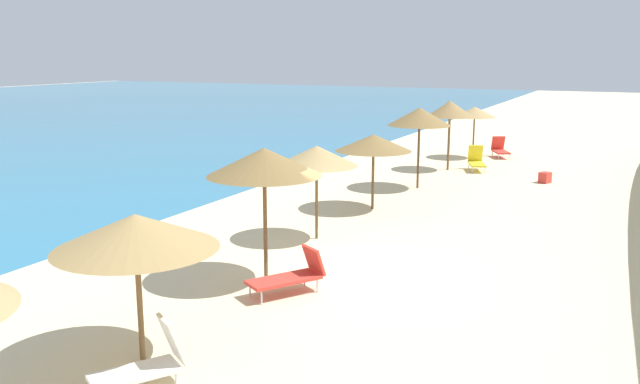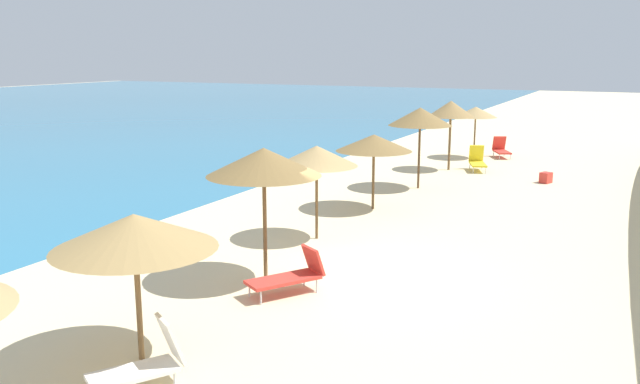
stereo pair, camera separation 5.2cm
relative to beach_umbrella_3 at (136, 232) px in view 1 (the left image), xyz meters
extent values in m
plane|color=beige|center=(5.40, -1.34, -2.16)|extent=(160.00, 160.00, 0.00)
cylinder|color=brown|center=(0.00, 0.00, -1.14)|extent=(0.09, 0.09, 2.03)
cone|color=#9E7F4C|center=(0.00, 0.00, 0.01)|extent=(2.63, 2.63, 0.57)
cylinder|color=brown|center=(4.25, 0.14, -0.91)|extent=(0.09, 0.09, 2.49)
cone|color=olive|center=(4.25, 0.14, 0.49)|extent=(2.49, 2.49, 0.60)
cylinder|color=brown|center=(7.75, 0.61, -1.09)|extent=(0.08, 0.08, 2.15)
cone|color=tan|center=(7.75, 0.61, 0.10)|extent=(2.19, 2.19, 0.54)
cylinder|color=brown|center=(11.67, 0.52, -1.14)|extent=(0.08, 0.08, 2.03)
cone|color=olive|center=(11.67, 0.52, -0.01)|extent=(2.42, 2.42, 0.53)
cylinder|color=brown|center=(15.52, 0.23, -0.92)|extent=(0.08, 0.08, 2.48)
cone|color=olive|center=(15.52, 0.23, 0.50)|extent=(2.33, 2.33, 0.65)
cylinder|color=brown|center=(19.89, 0.27, -0.95)|extent=(0.10, 0.10, 2.42)
cone|color=olive|center=(19.89, 0.27, 0.45)|extent=(1.98, 1.98, 0.68)
cylinder|color=brown|center=(23.71, 0.08, -1.11)|extent=(0.08, 0.08, 2.09)
cone|color=tan|center=(23.71, 0.08, 0.03)|extent=(1.99, 1.99, 0.50)
cube|color=red|center=(3.61, -0.66, -1.83)|extent=(1.63, 1.34, 0.07)
cube|color=red|center=(4.22, -1.05, -1.53)|extent=(0.54, 0.65, 0.59)
cylinder|color=silver|center=(3.19, -0.09, -2.01)|extent=(0.04, 0.04, 0.29)
cylinder|color=silver|center=(2.92, -0.53, -2.01)|extent=(0.04, 0.04, 0.29)
cylinder|color=silver|center=(4.30, -0.79, -2.01)|extent=(0.04, 0.04, 0.29)
cylinder|color=silver|center=(4.02, -1.23, -2.01)|extent=(0.04, 0.04, 0.29)
cube|color=red|center=(24.25, -1.14, -1.87)|extent=(1.38, 1.09, 0.07)
cube|color=red|center=(24.77, -0.88, -1.52)|extent=(0.52, 0.67, 0.69)
cylinder|color=silver|center=(23.67, -1.14, -2.03)|extent=(0.04, 0.04, 0.25)
cylinder|color=silver|center=(23.90, -1.60, -2.03)|extent=(0.04, 0.04, 0.25)
cylinder|color=silver|center=(24.61, -0.67, -2.03)|extent=(0.04, 0.04, 0.25)
cylinder|color=silver|center=(24.84, -1.14, -2.03)|extent=(0.04, 0.04, 0.25)
cube|color=yellow|center=(20.08, -0.93, -1.86)|extent=(1.41, 1.02, 0.07)
cube|color=yellow|center=(20.64, -0.72, -1.48)|extent=(0.44, 0.65, 0.74)
cylinder|color=silver|center=(19.49, -0.89, -2.03)|extent=(0.04, 0.04, 0.27)
cylinder|color=silver|center=(19.67, -1.37, -2.03)|extent=(0.04, 0.04, 0.27)
cylinder|color=silver|center=(20.50, -0.50, -2.03)|extent=(0.04, 0.04, 0.27)
cylinder|color=silver|center=(20.68, -0.98, -2.03)|extent=(0.04, 0.04, 0.27)
cube|color=white|center=(-0.87, -0.59, -1.89)|extent=(1.39, 1.17, 0.07)
cube|color=white|center=(-0.35, -0.92, -1.50)|extent=(0.56, 0.64, 0.75)
cylinder|color=silver|center=(-0.27, -0.68, -2.04)|extent=(0.04, 0.04, 0.24)
cylinder|color=silver|center=(-0.53, -1.09, -2.04)|extent=(0.04, 0.04, 0.24)
cube|color=red|center=(18.65, -3.89, -1.95)|extent=(0.52, 0.49, 0.41)
camera|label=1|loc=(-7.85, -7.02, 2.76)|focal=37.34mm
camera|label=2|loc=(-7.83, -7.07, 2.76)|focal=37.34mm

